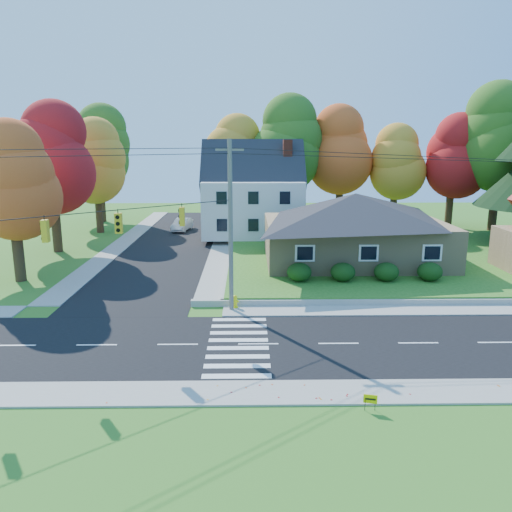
{
  "coord_description": "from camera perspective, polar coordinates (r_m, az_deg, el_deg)",
  "views": [
    {
      "loc": [
        -0.47,
        -23.17,
        9.77
      ],
      "look_at": [
        0.01,
        8.0,
        2.69
      ],
      "focal_mm": 35.0,
      "sensor_mm": 36.0,
      "label": 1
    }
  ],
  "objects": [
    {
      "name": "ground",
      "position": [
        25.15,
        0.26,
        -10.06
      ],
      "size": [
        120.0,
        120.0,
        0.0
      ],
      "primitive_type": "plane",
      "color": "#3D7923"
    },
    {
      "name": "road_main",
      "position": [
        25.15,
        0.26,
        -10.04
      ],
      "size": [
        90.0,
        8.0,
        0.02
      ],
      "primitive_type": "cube",
      "color": "black",
      "rests_on": "ground"
    },
    {
      "name": "road_cross",
      "position": [
        50.69,
        -9.41,
        1.53
      ],
      "size": [
        8.0,
        44.0,
        0.02
      ],
      "primitive_type": "cube",
      "color": "black",
      "rests_on": "ground"
    },
    {
      "name": "sidewalk_north",
      "position": [
        29.81,
        0.07,
        -6.25
      ],
      "size": [
        90.0,
        2.0,
        0.08
      ],
      "primitive_type": "cube",
      "color": "#9C9A90",
      "rests_on": "ground"
    },
    {
      "name": "sidewalk_south",
      "position": [
        20.62,
        0.55,
        -15.36
      ],
      "size": [
        90.0,
        2.0,
        0.08
      ],
      "primitive_type": "cube",
      "color": "#9C9A90",
      "rests_on": "ground"
    },
    {
      "name": "lawn",
      "position": [
        47.15,
        15.74,
        0.67
      ],
      "size": [
        30.0,
        30.0,
        0.5
      ],
      "primitive_type": "cube",
      "color": "#3D7923",
      "rests_on": "ground"
    },
    {
      "name": "ranch_house",
      "position": [
        40.6,
        11.19,
        3.34
      ],
      "size": [
        14.6,
        10.6,
        5.4
      ],
      "color": "tan",
      "rests_on": "lawn"
    },
    {
      "name": "colonial_house",
      "position": [
        51.44,
        -0.31,
        7.01
      ],
      "size": [
        10.4,
        8.4,
        9.6
      ],
      "color": "silver",
      "rests_on": "lawn"
    },
    {
      "name": "hedge_row",
      "position": [
        35.0,
        12.31,
        -1.78
      ],
      "size": [
        10.7,
        1.7,
        1.27
      ],
      "color": "#163A10",
      "rests_on": "lawn"
    },
    {
      "name": "traffic_infrastructure",
      "position": [
        24.96,
        -0.13,
        2.12
      ],
      "size": [
        38.1,
        10.66,
        10.0
      ],
      "color": "#666059",
      "rests_on": "ground"
    },
    {
      "name": "tree_lot_0",
      "position": [
        57.21,
        -2.46,
        11.33
      ],
      "size": [
        6.72,
        6.72,
        12.51
      ],
      "color": "#3F2A19",
      "rests_on": "lawn"
    },
    {
      "name": "tree_lot_1",
      "position": [
        56.35,
        3.76,
        12.62
      ],
      "size": [
        7.84,
        7.84,
        14.6
      ],
      "color": "#3F2A19",
      "rests_on": "lawn"
    },
    {
      "name": "tree_lot_2",
      "position": [
        58.13,
        9.7,
        11.83
      ],
      "size": [
        7.28,
        7.28,
        13.56
      ],
      "color": "#3F2A19",
      "rests_on": "lawn"
    },
    {
      "name": "tree_lot_3",
      "position": [
        58.57,
        15.7,
        10.27
      ],
      "size": [
        6.16,
        6.16,
        11.47
      ],
      "color": "#3F2A19",
      "rests_on": "lawn"
    },
    {
      "name": "tree_lot_4",
      "position": [
        59.59,
        21.65,
        10.51
      ],
      "size": [
        6.72,
        6.72,
        12.51
      ],
      "color": "#3F2A19",
      "rests_on": "lawn"
    },
    {
      "name": "tree_lot_5",
      "position": [
        59.4,
        26.19,
        12.01
      ],
      "size": [
        8.4,
        8.4,
        15.64
      ],
      "color": "#3F2A19",
      "rests_on": "lawn"
    },
    {
      "name": "tree_west_0",
      "position": [
        38.95,
        -26.24,
        7.65
      ],
      "size": [
        6.16,
        6.16,
        11.47
      ],
      "color": "#3F2A19",
      "rests_on": "ground"
    },
    {
      "name": "tree_west_1",
      "position": [
        48.47,
        -22.47,
        10.3
      ],
      "size": [
        7.28,
        7.28,
        13.56
      ],
      "color": "#3F2A19",
      "rests_on": "ground"
    },
    {
      "name": "tree_west_2",
      "position": [
        57.63,
        -17.85,
        10.25
      ],
      "size": [
        6.72,
        6.72,
        12.51
      ],
      "color": "#3F2A19",
      "rests_on": "ground"
    },
    {
      "name": "tree_west_3",
      "position": [
        65.83,
        -17.61,
        11.65
      ],
      "size": [
        7.84,
        7.84,
        14.6
      ],
      "color": "#3F2A19",
      "rests_on": "ground"
    },
    {
      "name": "white_car",
      "position": [
        57.32,
        -8.45,
        3.57
      ],
      "size": [
        2.19,
        4.41,
        1.39
      ],
      "primitive_type": "imported",
      "rotation": [
        0.0,
        0.0,
        -0.18
      ],
      "color": "#BDBDBD",
      "rests_on": "road_cross"
    },
    {
      "name": "fire_hydrant",
      "position": [
        30.18,
        -2.41,
        -5.29
      ],
      "size": [
        0.49,
        0.38,
        0.85
      ],
      "color": "#FFF812",
      "rests_on": "ground"
    },
    {
      "name": "yard_sign",
      "position": [
        19.76,
        12.93,
        -15.68
      ],
      "size": [
        0.51,
        0.15,
        0.64
      ],
      "color": "black",
      "rests_on": "ground"
    }
  ]
}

